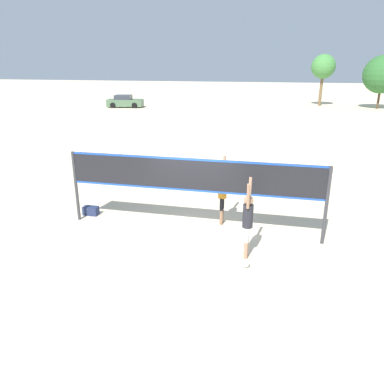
% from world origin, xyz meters
% --- Properties ---
extents(ground_plane, '(200.00, 200.00, 0.00)m').
position_xyz_m(ground_plane, '(0.00, 0.00, 0.00)').
color(ground_plane, beige).
extents(volleyball_net, '(8.02, 0.10, 2.36)m').
position_xyz_m(volleyball_net, '(0.00, 0.00, 1.71)').
color(volleyball_net, '#38383D').
rests_on(volleyball_net, ground_plane).
extents(player_spiker, '(0.28, 0.71, 2.21)m').
position_xyz_m(player_spiker, '(1.84, -1.34, 1.17)').
color(player_spiker, tan).
rests_on(player_spiker, ground_plane).
extents(player_blocker, '(0.28, 0.72, 2.23)m').
position_xyz_m(player_blocker, '(0.83, 0.77, 1.18)').
color(player_blocker, '#8C664C').
rests_on(player_blocker, ground_plane).
extents(volleyball, '(0.22, 0.22, 0.22)m').
position_xyz_m(volleyball, '(1.87, -1.90, 0.11)').
color(volleyball, white).
rests_on(volleyball, ground_plane).
extents(gear_bag, '(0.52, 0.28, 0.30)m').
position_xyz_m(gear_bag, '(-3.76, 0.46, 0.15)').
color(gear_bag, navy).
rests_on(gear_bag, ground_plane).
extents(parked_car_near, '(4.44, 2.49, 1.45)m').
position_xyz_m(parked_car_near, '(-15.90, 32.45, 0.65)').
color(parked_car_near, '#4C6B4C').
rests_on(parked_car_near, ground_plane).
extents(tree_left_cluster, '(4.25, 4.25, 5.97)m').
position_xyz_m(tree_left_cluster, '(13.44, 37.73, 3.84)').
color(tree_left_cluster, '#4C3823').
rests_on(tree_left_cluster, ground_plane).
extents(tree_right_cluster, '(2.89, 2.89, 6.12)m').
position_xyz_m(tree_right_cluster, '(7.13, 39.67, 4.62)').
color(tree_right_cluster, brown).
rests_on(tree_right_cluster, ground_plane).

